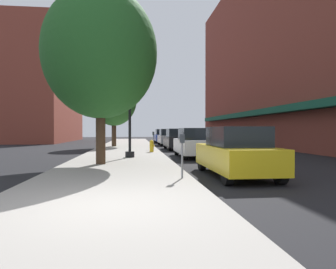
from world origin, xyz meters
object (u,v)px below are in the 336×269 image
object	(u,v)px
car_yellow	(236,152)
car_black	(177,139)
fire_hydrant	(152,146)
parking_meter_far	(182,150)
car_blue	(162,136)
car_silver	(168,137)
parking_meter_near	(153,138)
tree_mid	(100,53)
car_white	(194,143)
lamppost	(130,99)
tree_near	(114,100)

from	to	relation	value
car_yellow	car_black	size ratio (longest dim) A/B	1.00
fire_hydrant	parking_meter_far	bearing A→B (deg)	-88.46
fire_hydrant	car_black	xyz separation A→B (m)	(2.24, 3.90, 0.29)
car_black	car_blue	bearing A→B (deg)	90.31
fire_hydrant	car_black	distance (m)	4.51
car_black	car_silver	distance (m)	6.75
parking_meter_near	car_yellow	distance (m)	13.01
tree_mid	car_white	world-z (taller)	tree_mid
lamppost	tree_mid	bearing A→B (deg)	-111.26
parking_meter_far	tree_mid	world-z (taller)	tree_mid
parking_meter_far	car_black	distance (m)	14.88
fire_hydrant	tree_mid	xyz separation A→B (m)	(-2.53, -6.75, 4.25)
lamppost	car_blue	size ratio (longest dim) A/B	1.37
tree_near	car_silver	bearing A→B (deg)	32.32
fire_hydrant	car_yellow	distance (m)	10.22
tree_mid	car_blue	xyz separation A→B (m)	(4.77, 23.54, -3.96)
tree_mid	car_blue	bearing A→B (deg)	78.53
fire_hydrant	car_silver	world-z (taller)	car_silver
car_white	car_blue	size ratio (longest dim) A/B	1.00
parking_meter_far	car_white	distance (m)	8.18
parking_meter_far	car_blue	bearing A→B (deg)	85.97
parking_meter_near	tree_near	size ratio (longest dim) A/B	0.20
car_white	tree_near	bearing A→B (deg)	117.09
car_silver	car_blue	bearing A→B (deg)	90.33
car_yellow	car_blue	xyz separation A→B (m)	(0.00, 26.75, 0.00)
parking_meter_near	car_silver	distance (m)	7.99
lamppost	parking_meter_far	bearing A→B (deg)	-76.97
parking_meter_near	parking_meter_far	size ratio (longest dim) A/B	1.00
parking_meter_near	car_silver	size ratio (longest dim) A/B	0.30
fire_hydrant	car_blue	size ratio (longest dim) A/B	0.18
parking_meter_near	car_white	size ratio (longest dim) A/B	0.30
parking_meter_far	car_blue	size ratio (longest dim) A/B	0.30
lamppost	tree_mid	distance (m)	3.59
parking_meter_far	parking_meter_near	bearing A→B (deg)	90.00
tree_near	lamppost	bearing A→B (deg)	-82.00
tree_near	tree_mid	world-z (taller)	tree_mid
parking_meter_far	car_white	world-z (taller)	car_white
parking_meter_far	car_silver	xyz separation A→B (m)	(1.95, 21.50, -0.14)
tree_mid	car_black	xyz separation A→B (m)	(4.77, 10.64, -3.96)
parking_meter_far	car_silver	bearing A→B (deg)	84.82
parking_meter_far	car_yellow	distance (m)	2.15
tree_mid	car_blue	world-z (taller)	tree_mid
fire_hydrant	car_blue	world-z (taller)	car_blue
parking_meter_near	tree_near	xyz separation A→B (m)	(-3.21, 4.48, 3.28)
car_blue	tree_near	bearing A→B (deg)	-119.11
parking_meter_near	car_silver	world-z (taller)	car_silver
fire_hydrant	car_black	bearing A→B (deg)	60.08
lamppost	car_yellow	distance (m)	7.59
tree_near	tree_mid	size ratio (longest dim) A/B	0.87
tree_mid	car_black	bearing A→B (deg)	65.84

